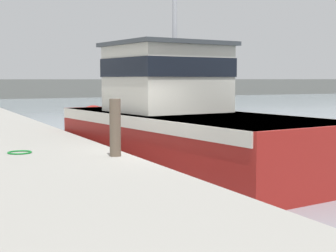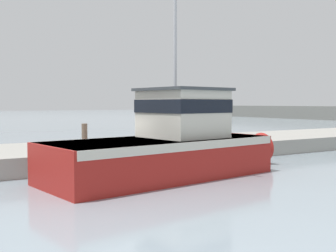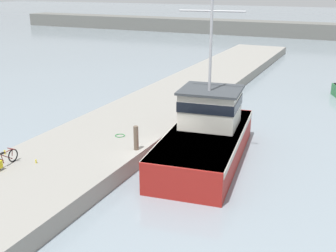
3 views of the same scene
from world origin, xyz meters
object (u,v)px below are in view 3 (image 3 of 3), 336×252
fishing_boat_main (207,134)px  water_bottle_on_curb (5,152)px  bicycle_touring (2,161)px  water_bottle_by_bike (36,161)px  mooring_post (136,138)px

fishing_boat_main → water_bottle_on_curb: bearing=-152.7°
bicycle_touring → water_bottle_by_bike: bicycle_touring is taller
water_bottle_by_bike → bicycle_touring: bearing=-136.3°
bicycle_touring → water_bottle_by_bike: size_ratio=9.52×
water_bottle_on_curb → fishing_boat_main: bearing=34.6°
fishing_boat_main → bicycle_touring: size_ratio=6.53×
water_bottle_on_curb → bicycle_touring: bearing=-48.0°
bicycle_touring → mooring_post: bearing=42.1°
bicycle_touring → mooring_post: (4.52, 4.52, 0.31)m
fishing_boat_main → water_bottle_on_curb: (-8.50, -5.86, -0.35)m
bicycle_touring → water_bottle_on_curb: bicycle_touring is taller
mooring_post → water_bottle_by_bike: size_ratio=6.90×
fishing_boat_main → mooring_post: 3.86m
mooring_post → fishing_boat_main: bearing=41.7°
fishing_boat_main → mooring_post: size_ratio=9.01×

